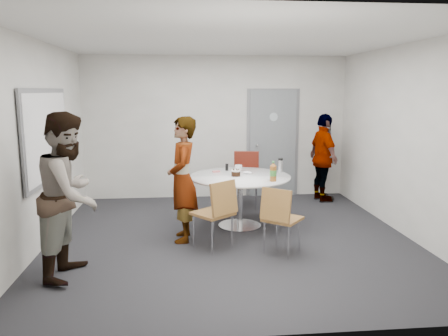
{
  "coord_description": "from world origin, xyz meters",
  "views": [
    {
      "loc": [
        -0.66,
        -5.83,
        2.04
      ],
      "look_at": [
        -0.07,
        0.25,
        0.96
      ],
      "focal_mm": 35.0,
      "sensor_mm": 36.0,
      "label": 1
    }
  ],
  "objects": [
    {
      "name": "floor",
      "position": [
        0.0,
        0.0,
        0.0
      ],
      "size": [
        5.0,
        5.0,
        0.0
      ],
      "primitive_type": "plane",
      "color": "black",
      "rests_on": "ground"
    },
    {
      "name": "ceiling",
      "position": [
        0.0,
        0.0,
        2.7
      ],
      "size": [
        5.0,
        5.0,
        0.0
      ],
      "primitive_type": "plane",
      "rotation": [
        3.14,
        0.0,
        0.0
      ],
      "color": "silver",
      "rests_on": "wall_back"
    },
    {
      "name": "wall_back",
      "position": [
        0.0,
        2.5,
        1.35
      ],
      "size": [
        5.0,
        0.0,
        5.0
      ],
      "primitive_type": "plane",
      "rotation": [
        1.57,
        0.0,
        0.0
      ],
      "color": "silver",
      "rests_on": "floor"
    },
    {
      "name": "wall_left",
      "position": [
        -2.5,
        0.0,
        1.35
      ],
      "size": [
        0.0,
        5.0,
        5.0
      ],
      "primitive_type": "plane",
      "rotation": [
        1.57,
        0.0,
        1.57
      ],
      "color": "silver",
      "rests_on": "floor"
    },
    {
      "name": "wall_right",
      "position": [
        2.5,
        0.0,
        1.35
      ],
      "size": [
        0.0,
        5.0,
        5.0
      ],
      "primitive_type": "plane",
      "rotation": [
        1.57,
        0.0,
        -1.57
      ],
      "color": "silver",
      "rests_on": "floor"
    },
    {
      "name": "wall_front",
      "position": [
        0.0,
        -2.5,
        1.35
      ],
      "size": [
        5.0,
        0.0,
        5.0
      ],
      "primitive_type": "plane",
      "rotation": [
        -1.57,
        0.0,
        0.0
      ],
      "color": "silver",
      "rests_on": "floor"
    },
    {
      "name": "door",
      "position": [
        1.1,
        2.48,
        1.03
      ],
      "size": [
        1.02,
        0.17,
        2.12
      ],
      "color": "slate",
      "rests_on": "wall_back"
    },
    {
      "name": "whiteboard",
      "position": [
        -2.46,
        0.2,
        1.45
      ],
      "size": [
        0.04,
        1.9,
        1.25
      ],
      "color": "slate",
      "rests_on": "wall_left"
    },
    {
      "name": "table",
      "position": [
        0.22,
        0.53,
        0.68
      ],
      "size": [
        1.51,
        1.51,
        1.07
      ],
      "color": "white",
      "rests_on": "floor"
    },
    {
      "name": "chair_near_left",
      "position": [
        -0.22,
        -0.44,
        0.57
      ],
      "size": [
        0.64,
        0.64,
        0.92
      ],
      "rotation": [
        0.0,
        0.0,
        0.68
      ],
      "color": "brown",
      "rests_on": "floor"
    },
    {
      "name": "chair_near_right",
      "position": [
        0.54,
        -0.67,
        0.53
      ],
      "size": [
        0.6,
        0.6,
        0.87
      ],
      "rotation": [
        0.0,
        0.0,
        -0.69
      ],
      "color": "brown",
      "rests_on": "floor"
    },
    {
      "name": "chair_far",
      "position": [
        0.47,
        1.73,
        0.6
      ],
      "size": [
        0.55,
        0.59,
        0.98
      ],
      "rotation": [
        0.0,
        0.0,
        2.93
      ],
      "color": "maroon",
      "rests_on": "floor"
    },
    {
      "name": "person_main",
      "position": [
        -0.66,
        0.01,
        0.85
      ],
      "size": [
        0.41,
        0.62,
        1.71
      ],
      "primitive_type": "imported",
      "rotation": [
        0.0,
        0.0,
        -1.57
      ],
      "color": "#A5C6EA",
      "rests_on": "floor"
    },
    {
      "name": "person_left",
      "position": [
        -1.9,
        -1.02,
        0.91
      ],
      "size": [
        0.82,
        0.98,
        1.83
      ],
      "primitive_type": "imported",
      "rotation": [
        0.0,
        0.0,
        1.42
      ],
      "color": "white",
      "rests_on": "floor"
    },
    {
      "name": "person_right",
      "position": [
        1.95,
        1.95,
        0.82
      ],
      "size": [
        0.53,
        1.0,
        1.63
      ],
      "primitive_type": "imported",
      "rotation": [
        0.0,
        0.0,
        1.71
      ],
      "color": "black",
      "rests_on": "floor"
    }
  ]
}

